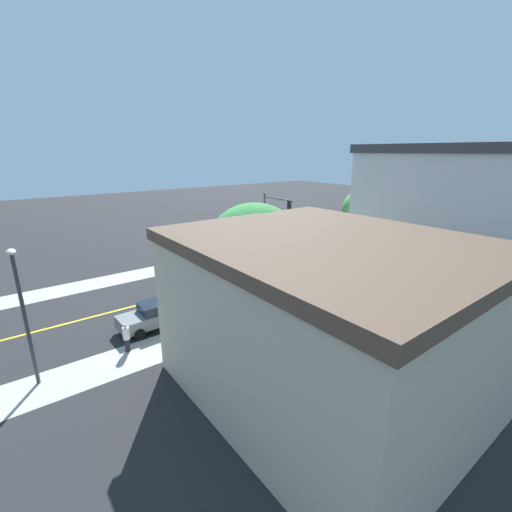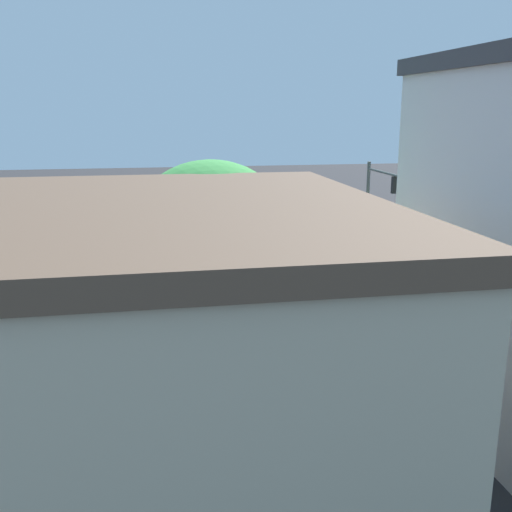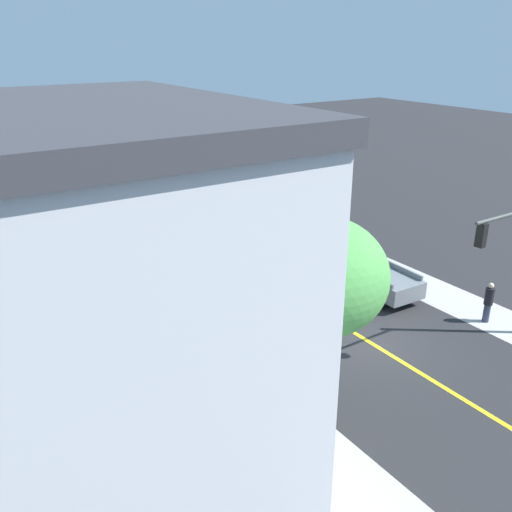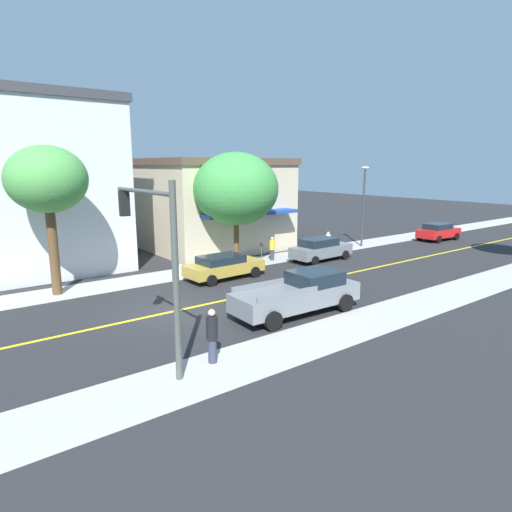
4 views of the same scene
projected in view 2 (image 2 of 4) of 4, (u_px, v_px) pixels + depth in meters
The scene contains 16 objects.
ground_plane at pixel (356, 293), 29.95m from camera, with size 140.00×140.00×0.00m, color #262628.
sidewalk_left at pixel (407, 337), 24.10m from camera, with size 2.71×126.00×0.01m, color #ADA8A0.
sidewalk_right at pixel (321, 263), 35.80m from camera, with size 2.71×126.00×0.01m, color #ADA8A0.
road_centerline_stripe at pixel (356, 293), 29.95m from camera, with size 0.20×126.00×0.00m, color yellow.
corner_shop_building at pixel (171, 345), 14.29m from camera, with size 13.24×10.15×6.98m.
street_tree_left_near at pixel (211, 226), 21.16m from camera, with size 5.57×5.57×7.34m.
street_tree_right_corner at pixel (497, 195), 23.40m from camera, with size 3.85×3.85×7.45m.
fire_hydrant at pixel (325, 330), 23.86m from camera, with size 0.44×0.24×0.74m.
parking_meter at pixel (174, 326), 22.78m from camera, with size 0.12×0.18×1.39m.
traffic_light_mast at pixel (376, 199), 33.88m from camera, with size 4.30×0.32×6.08m.
grey_sedan_left_curb at pixel (79, 318), 23.89m from camera, with size 2.10×4.74×1.57m.
gold_sedan_left_curb at pixel (273, 307), 25.45m from camera, with size 2.25×4.72×1.39m.
grey_pickup_truck at pixel (257, 262), 32.38m from camera, with size 2.45×6.09×1.81m.
pedestrian_yellow_shirt at pixel (145, 332), 22.38m from camera, with size 0.38×0.38×1.64m.
pedestrian_white_shirt at pixel (4, 338), 21.83m from camera, with size 0.35×0.35×1.58m.
pedestrian_black_shirt at pixel (345, 248), 35.25m from camera, with size 0.39×0.39×1.87m.
Camera 2 is at (-27.22, 10.19, 9.02)m, focal length 41.48 mm.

